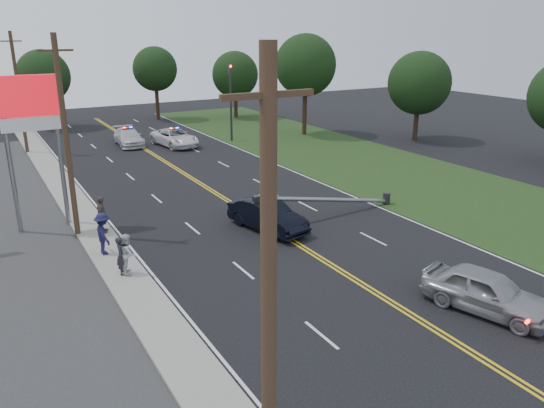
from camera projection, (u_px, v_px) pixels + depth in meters
ground at (367, 287)px, 21.86m from camera, size 120.00×120.00×0.00m
sidewalk at (103, 244)px, 26.09m from camera, size 1.80×70.00×0.12m
grass_verge at (426, 184)px, 36.47m from camera, size 12.00×80.00×0.01m
centerline_yellow at (253, 217)px, 30.08m from camera, size 0.36×80.00×0.00m
pylon_sign at (30, 116)px, 26.52m from camera, size 3.20×0.35×8.00m
traffic_signal at (231, 96)px, 49.14m from camera, size 0.28×0.41×7.05m
fallen_streetlight at (335, 199)px, 30.13m from camera, size 9.36×0.44×1.91m
utility_pole_near at (269, 332)px, 9.32m from camera, size 1.60×0.28×10.00m
utility_pole_mid at (66, 138)px, 25.77m from camera, size 1.60×0.28×10.00m
utility_pole_far at (19, 93)px, 43.87m from camera, size 1.60×0.28×10.00m
tree_6 at (43, 76)px, 55.28m from camera, size 5.47×5.47×8.18m
tree_7 at (155, 69)px, 60.54m from camera, size 5.02×5.02×8.29m
tree_8 at (235, 75)px, 62.24m from camera, size 5.41×5.41×7.73m
tree_9 at (305, 65)px, 51.42m from camera, size 5.98×5.98×9.77m
tree_13 at (419, 83)px, 49.12m from camera, size 5.81×5.81×8.26m
crashed_sedan at (267, 216)px, 27.89m from camera, size 2.69×5.08×1.59m
waiting_sedan at (487, 291)px, 19.80m from camera, size 3.28×5.16×1.64m
emergency_a at (175, 138)px, 47.97m from camera, size 3.38×5.86×1.54m
emergency_b at (128, 137)px, 48.30m from camera, size 2.45×5.34×1.51m
bystander_a at (121, 256)px, 22.56m from camera, size 0.58×0.71×1.69m
bystander_b at (128, 253)px, 22.66m from camera, size 0.88×1.01×1.78m
bystander_c at (103, 234)px, 24.55m from camera, size 0.81×1.32×1.99m
bystander_d at (102, 215)px, 27.14m from camera, size 0.88×1.23×1.94m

